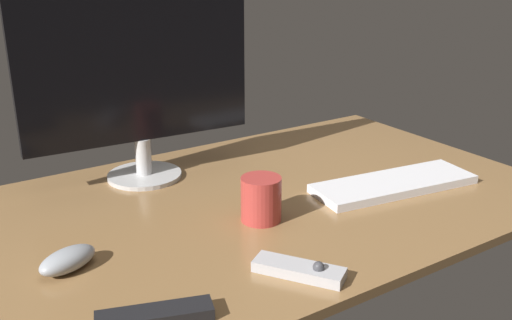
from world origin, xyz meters
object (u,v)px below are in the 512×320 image
object	(u,v)px
monitor	(137,72)
computer_mouse	(68,260)
keyboard	(394,184)
media_remote	(300,270)
tv_remote	(155,316)
coffee_mug	(261,199)

from	to	relation	value
monitor	computer_mouse	size ratio (longest dim) A/B	5.01
monitor	computer_mouse	xyz separation A→B (cm)	(-29.72, -34.69, -25.03)
keyboard	media_remote	bearing A→B (deg)	-147.73
computer_mouse	tv_remote	size ratio (longest dim) A/B	0.62
keyboard	computer_mouse	size ratio (longest dim) A/B	3.61
tv_remote	monitor	bearing A→B (deg)	86.79
monitor	computer_mouse	bearing A→B (deg)	-126.80
computer_mouse	media_remote	bearing A→B (deg)	-55.80
coffee_mug	computer_mouse	bearing A→B (deg)	177.14
computer_mouse	coffee_mug	size ratio (longest dim) A/B	1.17
monitor	tv_remote	size ratio (longest dim) A/B	3.10
keyboard	media_remote	size ratio (longest dim) A/B	2.48
keyboard	coffee_mug	bearing A→B (deg)	-176.48
media_remote	coffee_mug	size ratio (longest dim) A/B	1.70
computer_mouse	media_remote	xyz separation A→B (cm)	(33.90, -24.58, -0.91)
media_remote	monitor	bearing A→B (deg)	150.47
computer_mouse	keyboard	bearing A→B (deg)	-23.53
computer_mouse	monitor	bearing A→B (deg)	29.56
keyboard	tv_remote	distance (cm)	73.24
monitor	media_remote	world-z (taller)	monitor
computer_mouse	tv_remote	world-z (taller)	computer_mouse
media_remote	coffee_mug	xyz separation A→B (cm)	(6.78, 22.55, 3.76)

